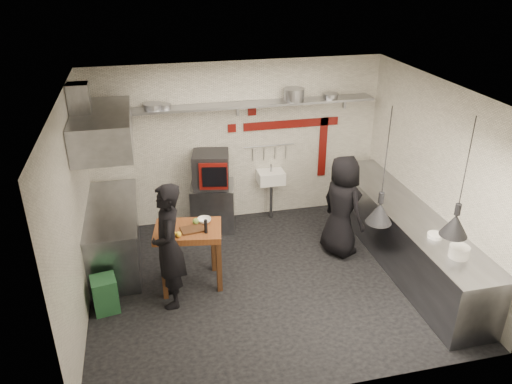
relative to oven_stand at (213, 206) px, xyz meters
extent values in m
plane|color=black|center=(0.51, -1.78, -0.40)|extent=(5.00, 5.00, 0.00)
plane|color=beige|center=(0.51, -1.78, 2.40)|extent=(5.00, 5.00, 0.00)
cube|color=white|center=(0.51, 0.32, 1.00)|extent=(5.00, 0.04, 2.80)
cube|color=white|center=(0.51, -3.88, 1.00)|extent=(5.00, 0.04, 2.80)
cube|color=white|center=(-1.99, -1.78, 1.00)|extent=(0.04, 4.20, 2.80)
cube|color=white|center=(3.01, -1.78, 1.00)|extent=(0.04, 4.20, 2.80)
cube|color=#660F0B|center=(1.46, 0.30, 1.28)|extent=(1.70, 0.02, 0.14)
cube|color=#660F0B|center=(2.06, 0.30, 0.80)|extent=(0.14, 0.02, 1.10)
cube|color=#660F0B|center=(0.76, 0.30, 1.55)|extent=(0.14, 0.02, 0.14)
cube|color=#660F0B|center=(0.41, 0.30, 1.28)|extent=(0.14, 0.02, 0.14)
cube|color=gray|center=(0.51, 0.14, 1.72)|extent=(4.60, 0.34, 0.04)
cube|color=gray|center=(-1.39, 0.29, 1.62)|extent=(0.04, 0.06, 0.24)
cube|color=gray|center=(0.51, 0.29, 1.62)|extent=(0.04, 0.06, 0.24)
cube|color=gray|center=(2.41, 0.29, 1.62)|extent=(0.04, 0.06, 0.24)
cylinder|color=gray|center=(-0.86, 0.14, 1.79)|extent=(0.35, 0.35, 0.09)
cylinder|color=gray|center=(-0.69, 0.14, 1.78)|extent=(0.22, 0.22, 0.07)
cylinder|color=gray|center=(1.44, 0.14, 1.84)|extent=(0.40, 0.40, 0.20)
cylinder|color=gray|center=(2.09, 0.14, 1.78)|extent=(0.34, 0.34, 0.08)
cube|color=gray|center=(0.00, 0.00, 0.00)|extent=(0.84, 0.79, 0.80)
cube|color=black|center=(-0.01, 0.02, 0.69)|extent=(0.69, 0.65, 0.58)
cube|color=#660F0B|center=(-0.01, -0.30, 0.69)|extent=(0.46, 0.12, 0.46)
cube|color=black|center=(0.00, -0.32, 0.69)|extent=(0.40, 0.09, 0.34)
cube|color=white|center=(1.06, 0.14, 0.38)|extent=(0.46, 0.34, 0.22)
cylinder|color=gray|center=(1.06, 0.14, 0.56)|extent=(0.03, 0.03, 0.14)
cylinder|color=gray|center=(1.06, 0.10, -0.06)|extent=(0.06, 0.06, 0.66)
cylinder|color=gray|center=(1.06, 0.28, 0.92)|extent=(0.90, 0.02, 0.02)
cube|color=gray|center=(2.66, -1.78, 0.05)|extent=(0.70, 3.80, 0.90)
cube|color=gray|center=(2.66, -1.78, 0.52)|extent=(0.76, 3.90, 0.03)
cylinder|color=white|center=(2.63, -3.08, 0.61)|extent=(0.30, 0.30, 0.15)
cylinder|color=white|center=(2.61, -2.59, 0.56)|extent=(0.25, 0.25, 0.05)
cube|color=gray|center=(-1.64, -0.73, 0.05)|extent=(0.70, 1.90, 0.90)
cube|color=gray|center=(-1.64, -0.73, 0.52)|extent=(0.76, 2.00, 0.03)
cube|color=gray|center=(-1.59, -0.73, 1.75)|extent=(0.78, 1.60, 0.50)
cube|color=gray|center=(-1.84, -0.73, 2.15)|extent=(0.28, 0.28, 0.50)
cube|color=#21532E|center=(-1.75, -1.92, -0.15)|extent=(0.37, 0.37, 0.50)
cube|color=#472815|center=(-0.52, -1.66, 0.53)|extent=(0.34, 0.26, 0.02)
cylinder|color=black|center=(-0.34, -1.77, 0.62)|extent=(0.06, 0.06, 0.20)
sphere|color=yellow|center=(-0.78, -1.77, 0.56)|extent=(0.10, 0.10, 0.08)
sphere|color=yellow|center=(-0.72, -1.79, 0.56)|extent=(0.09, 0.09, 0.08)
sphere|color=olive|center=(-0.45, -1.51, 0.57)|extent=(0.11, 0.11, 0.09)
cube|color=gray|center=(-0.87, -1.48, 0.54)|extent=(0.17, 0.12, 0.03)
imported|color=white|center=(-0.33, -1.47, 0.55)|extent=(0.24, 0.24, 0.06)
imported|color=black|center=(-0.86, -1.94, 0.48)|extent=(0.43, 0.65, 1.76)
imported|color=black|center=(1.84, -1.26, 0.42)|extent=(0.78, 0.94, 1.64)
camera|label=1|loc=(-1.00, -7.63, 3.95)|focal=35.00mm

